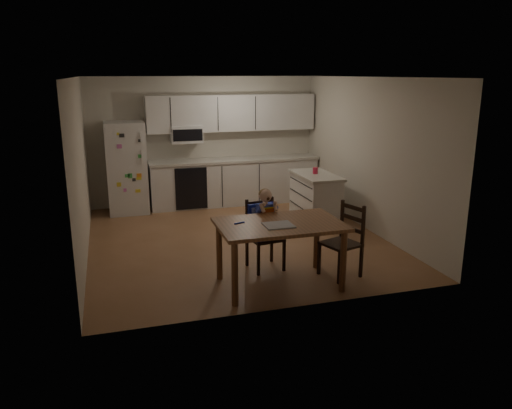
{
  "coord_description": "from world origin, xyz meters",
  "views": [
    {
      "loc": [
        -1.86,
        -7.31,
        2.56
      ],
      "look_at": [
        -0.06,
        -1.27,
        0.89
      ],
      "focal_mm": 35.0,
      "sensor_mm": 36.0,
      "label": 1
    }
  ],
  "objects_px": {
    "kitchen_island": "(315,198)",
    "red_cup": "(315,171)",
    "chair_side": "(346,235)",
    "refrigerator": "(127,168)",
    "dining_table": "(280,231)",
    "chair_booster": "(264,220)"
  },
  "relations": [
    {
      "from": "kitchen_island",
      "to": "chair_side",
      "type": "bearing_deg",
      "value": -103.8
    },
    {
      "from": "red_cup",
      "to": "kitchen_island",
      "type": "bearing_deg",
      "value": -90.12
    },
    {
      "from": "refrigerator",
      "to": "red_cup",
      "type": "relative_size",
      "value": 15.6
    },
    {
      "from": "red_cup",
      "to": "chair_side",
      "type": "height_order",
      "value": "red_cup"
    },
    {
      "from": "kitchen_island",
      "to": "dining_table",
      "type": "height_order",
      "value": "kitchen_island"
    },
    {
      "from": "kitchen_island",
      "to": "dining_table",
      "type": "relative_size",
      "value": 0.77
    },
    {
      "from": "chair_side",
      "to": "kitchen_island",
      "type": "bearing_deg",
      "value": 148.48
    },
    {
      "from": "red_cup",
      "to": "chair_side",
      "type": "relative_size",
      "value": 0.11
    },
    {
      "from": "refrigerator",
      "to": "chair_booster",
      "type": "relative_size",
      "value": 1.55
    },
    {
      "from": "red_cup",
      "to": "dining_table",
      "type": "relative_size",
      "value": 0.07
    },
    {
      "from": "kitchen_island",
      "to": "chair_booster",
      "type": "xyz_separation_m",
      "value": [
        -1.52,
        -1.81,
        0.23
      ]
    },
    {
      "from": "kitchen_island",
      "to": "dining_table",
      "type": "bearing_deg",
      "value": -122.01
    },
    {
      "from": "kitchen_island",
      "to": "red_cup",
      "type": "xyz_separation_m",
      "value": [
        0.0,
        0.03,
        0.48
      ]
    },
    {
      "from": "dining_table",
      "to": "chair_booster",
      "type": "distance_m",
      "value": 0.62
    },
    {
      "from": "kitchen_island",
      "to": "red_cup",
      "type": "bearing_deg",
      "value": 89.88
    },
    {
      "from": "dining_table",
      "to": "chair_booster",
      "type": "height_order",
      "value": "chair_booster"
    },
    {
      "from": "refrigerator",
      "to": "kitchen_island",
      "type": "bearing_deg",
      "value": -26.95
    },
    {
      "from": "refrigerator",
      "to": "dining_table",
      "type": "relative_size",
      "value": 1.13
    },
    {
      "from": "refrigerator",
      "to": "kitchen_island",
      "type": "distance_m",
      "value": 3.54
    },
    {
      "from": "red_cup",
      "to": "chair_side",
      "type": "bearing_deg",
      "value": -103.61
    },
    {
      "from": "dining_table",
      "to": "chair_side",
      "type": "relative_size",
      "value": 1.59
    },
    {
      "from": "dining_table",
      "to": "refrigerator",
      "type": "bearing_deg",
      "value": 111.89
    }
  ]
}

